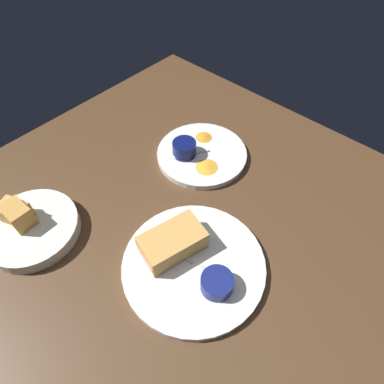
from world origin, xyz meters
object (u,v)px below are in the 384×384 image
(sandwich_half_near, at_px, (173,242))
(plate_sandwich_main, at_px, (194,265))
(plate_chips_companion, at_px, (202,154))
(ramekin_light_gravy, at_px, (184,148))
(spoon_by_gravy_ramekin, at_px, (184,155))
(spoon_by_dark_ramekin, at_px, (198,268))
(ramekin_dark_sauce, at_px, (217,283))
(bread_basket_rear, at_px, (30,226))

(sandwich_half_near, bearing_deg, plate_sandwich_main, -87.25)
(plate_chips_companion, bearing_deg, ramekin_light_gravy, 140.19)
(plate_sandwich_main, relative_size, plate_chips_companion, 1.23)
(plate_sandwich_main, relative_size, sandwich_half_near, 2.01)
(sandwich_half_near, xyz_separation_m, spoon_by_gravy_ramekin, (0.22, 0.17, -0.02))
(sandwich_half_near, xyz_separation_m, spoon_by_dark_ramekin, (-0.00, -0.07, -0.02))
(sandwich_half_near, bearing_deg, spoon_by_gravy_ramekin, 38.35)
(plate_sandwich_main, height_order, sandwich_half_near, sandwich_half_near)
(spoon_by_dark_ramekin, distance_m, plate_chips_companion, 0.34)
(plate_chips_companion, relative_size, ramekin_light_gravy, 3.87)
(plate_chips_companion, xyz_separation_m, ramekin_light_gravy, (-0.04, 0.03, 0.03))
(spoon_by_dark_ramekin, bearing_deg, spoon_by_gravy_ramekin, 48.03)
(spoon_by_gravy_ramekin, bearing_deg, plate_chips_companion, -32.10)
(spoon_by_dark_ramekin, distance_m, spoon_by_gravy_ramekin, 0.32)
(ramekin_dark_sauce, height_order, spoon_by_gravy_ramekin, ramekin_dark_sauce)
(spoon_by_dark_ramekin, relative_size, bread_basket_rear, 0.49)
(ramekin_light_gravy, height_order, bread_basket_rear, bread_basket_rear)
(ramekin_dark_sauce, height_order, plate_chips_companion, ramekin_dark_sauce)
(plate_sandwich_main, bearing_deg, plate_chips_companion, 37.99)
(plate_sandwich_main, bearing_deg, spoon_by_dark_ramekin, -101.45)
(plate_sandwich_main, relative_size, bread_basket_rear, 1.45)
(spoon_by_dark_ramekin, xyz_separation_m, plate_chips_companion, (0.26, 0.21, -0.01))
(spoon_by_dark_ramekin, bearing_deg, bread_basket_rear, 117.28)
(ramekin_light_gravy, bearing_deg, sandwich_half_near, -141.98)
(sandwich_half_near, bearing_deg, spoon_by_dark_ramekin, -90.06)
(plate_chips_companion, distance_m, spoon_by_gravy_ramekin, 0.05)
(ramekin_light_gravy, xyz_separation_m, spoon_by_gravy_ramekin, (-0.01, -0.00, -0.02))
(sandwich_half_near, distance_m, spoon_by_gravy_ramekin, 0.28)
(sandwich_half_near, relative_size, bread_basket_rear, 0.72)
(spoon_by_dark_ramekin, xyz_separation_m, spoon_by_gravy_ramekin, (0.22, 0.24, 0.00))
(bread_basket_rear, bearing_deg, sandwich_half_near, -57.01)
(ramekin_dark_sauce, bearing_deg, sandwich_half_near, 87.87)
(plate_sandwich_main, xyz_separation_m, spoon_by_gravy_ramekin, (0.21, 0.23, 0.01))
(spoon_by_gravy_ramekin, bearing_deg, sandwich_half_near, -141.65)
(ramekin_light_gravy, distance_m, spoon_by_gravy_ramekin, 0.02)
(plate_chips_companion, height_order, bread_basket_rear, bread_basket_rear)
(ramekin_dark_sauce, relative_size, ramekin_light_gravy, 1.02)
(plate_chips_companion, xyz_separation_m, spoon_by_gravy_ramekin, (-0.04, 0.03, 0.01))
(plate_sandwich_main, height_order, spoon_by_dark_ramekin, spoon_by_dark_ramekin)
(plate_sandwich_main, bearing_deg, ramekin_dark_sauce, -96.25)
(plate_chips_companion, bearing_deg, ramekin_dark_sauce, -134.74)
(bread_basket_rear, bearing_deg, ramekin_light_gravy, -13.32)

